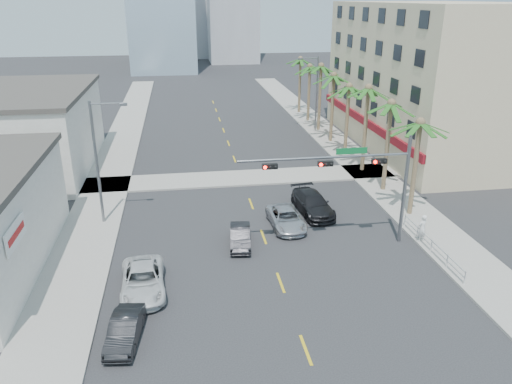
{
  "coord_description": "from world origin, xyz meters",
  "views": [
    {
      "loc": [
        -5.22,
        -20.54,
        15.47
      ],
      "look_at": [
        -0.57,
        9.68,
        3.5
      ],
      "focal_mm": 35.0,
      "sensor_mm": 36.0,
      "label": 1
    }
  ],
  "objects_px": {
    "traffic_signal_mast": "(359,173)",
    "car_parked_mid": "(125,330)",
    "car_parked_far": "(143,280)",
    "car_lane_right": "(313,204)",
    "pedestrian": "(422,228)",
    "car_lane_center": "(286,218)",
    "car_lane_left": "(240,237)"
  },
  "relations": [
    {
      "from": "traffic_signal_mast",
      "to": "car_parked_mid",
      "type": "height_order",
      "value": "traffic_signal_mast"
    },
    {
      "from": "car_lane_center",
      "to": "car_lane_right",
      "type": "relative_size",
      "value": 0.89
    },
    {
      "from": "traffic_signal_mast",
      "to": "car_lane_right",
      "type": "relative_size",
      "value": 2.07
    },
    {
      "from": "car_parked_mid",
      "to": "car_lane_left",
      "type": "xyz_separation_m",
      "value": [
        6.69,
        9.06,
        -0.0
      ]
    },
    {
      "from": "traffic_signal_mast",
      "to": "car_lane_center",
      "type": "distance_m",
      "value": 6.79
    },
    {
      "from": "traffic_signal_mast",
      "to": "car_lane_left",
      "type": "relative_size",
      "value": 2.92
    },
    {
      "from": "car_parked_far",
      "to": "pedestrian",
      "type": "height_order",
      "value": "pedestrian"
    },
    {
      "from": "traffic_signal_mast",
      "to": "car_lane_center",
      "type": "relative_size",
      "value": 2.33
    },
    {
      "from": "car_parked_far",
      "to": "car_lane_center",
      "type": "xyz_separation_m",
      "value": [
        9.68,
        7.08,
        -0.05
      ]
    },
    {
      "from": "car_lane_left",
      "to": "pedestrian",
      "type": "bearing_deg",
      "value": -1.11
    },
    {
      "from": "pedestrian",
      "to": "traffic_signal_mast",
      "type": "bearing_deg",
      "value": -28.5
    },
    {
      "from": "traffic_signal_mast",
      "to": "car_parked_far",
      "type": "height_order",
      "value": "traffic_signal_mast"
    },
    {
      "from": "traffic_signal_mast",
      "to": "car_parked_mid",
      "type": "xyz_separation_m",
      "value": [
        -14.21,
        -7.99,
        -4.43
      ]
    },
    {
      "from": "car_parked_mid",
      "to": "car_lane_left",
      "type": "bearing_deg",
      "value": 60.49
    },
    {
      "from": "traffic_signal_mast",
      "to": "car_parked_mid",
      "type": "bearing_deg",
      "value": -150.66
    },
    {
      "from": "car_lane_left",
      "to": "car_lane_right",
      "type": "bearing_deg",
      "value": 42.41
    },
    {
      "from": "car_parked_mid",
      "to": "car_lane_right",
      "type": "relative_size",
      "value": 0.71
    },
    {
      "from": "car_lane_left",
      "to": "car_lane_center",
      "type": "relative_size",
      "value": 0.8
    },
    {
      "from": "car_parked_mid",
      "to": "car_lane_center",
      "type": "relative_size",
      "value": 0.8
    },
    {
      "from": "traffic_signal_mast",
      "to": "car_lane_right",
      "type": "distance_m",
      "value": 7.15
    },
    {
      "from": "car_parked_mid",
      "to": "car_lane_left",
      "type": "distance_m",
      "value": 11.26
    },
    {
      "from": "car_parked_mid",
      "to": "car_parked_far",
      "type": "xyz_separation_m",
      "value": [
        0.62,
        4.3,
        0.08
      ]
    },
    {
      "from": "car_lane_right",
      "to": "pedestrian",
      "type": "distance_m",
      "value": 8.45
    },
    {
      "from": "car_lane_left",
      "to": "car_lane_center",
      "type": "xyz_separation_m",
      "value": [
        3.61,
        2.32,
        0.04
      ]
    },
    {
      "from": "car_parked_far",
      "to": "traffic_signal_mast",
      "type": "bearing_deg",
      "value": 12.18
    },
    {
      "from": "car_parked_far",
      "to": "pedestrian",
      "type": "distance_m",
      "value": 18.39
    },
    {
      "from": "car_lane_right",
      "to": "pedestrian",
      "type": "xyz_separation_m",
      "value": [
        5.91,
        -6.03,
        0.33
      ]
    },
    {
      "from": "car_lane_left",
      "to": "pedestrian",
      "type": "relative_size",
      "value": 1.98
    },
    {
      "from": "car_parked_mid",
      "to": "car_lane_right",
      "type": "bearing_deg",
      "value": 53.49
    },
    {
      "from": "car_parked_mid",
      "to": "pedestrian",
      "type": "xyz_separation_m",
      "value": [
        18.72,
        7.5,
        0.48
      ]
    },
    {
      "from": "car_parked_far",
      "to": "car_lane_right",
      "type": "xyz_separation_m",
      "value": [
        12.19,
        9.23,
        0.06
      ]
    },
    {
      "from": "car_parked_far",
      "to": "pedestrian",
      "type": "xyz_separation_m",
      "value": [
        18.1,
        3.2,
        0.4
      ]
    }
  ]
}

